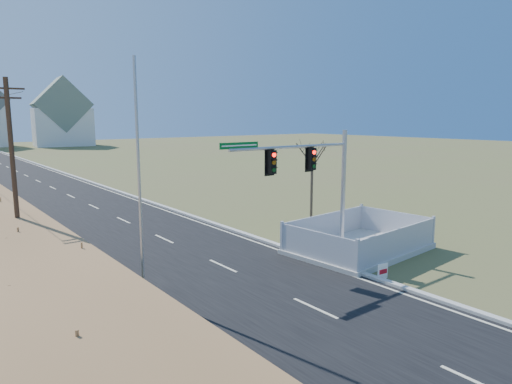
{
  "coord_description": "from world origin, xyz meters",
  "views": [
    {
      "loc": [
        -11.19,
        -12.99,
        6.86
      ],
      "look_at": [
        1.71,
        3.7,
        3.4
      ],
      "focal_mm": 32.0,
      "sensor_mm": 36.0,
      "label": 1
    }
  ],
  "objects_px": {
    "open_sign": "(383,271)",
    "flagpole": "(140,204)",
    "fence_enclosure": "(359,245)",
    "bare_tree": "(312,153)",
    "traffic_signal_mast": "(319,178)"
  },
  "relations": [
    {
      "from": "open_sign",
      "to": "flagpole",
      "type": "bearing_deg",
      "value": 159.09
    },
    {
      "from": "fence_enclosure",
      "to": "flagpole",
      "type": "height_order",
      "value": "flagpole"
    },
    {
      "from": "fence_enclosure",
      "to": "open_sign",
      "type": "bearing_deg",
      "value": -131.23
    },
    {
      "from": "fence_enclosure",
      "to": "flagpole",
      "type": "xyz_separation_m",
      "value": [
        -11.3,
        1.28,
        3.31
      ]
    },
    {
      "from": "flagpole",
      "to": "bare_tree",
      "type": "height_order",
      "value": "flagpole"
    },
    {
      "from": "fence_enclosure",
      "to": "open_sign",
      "type": "xyz_separation_m",
      "value": [
        -2.5,
        -3.37,
        0.06
      ]
    },
    {
      "from": "traffic_signal_mast",
      "to": "bare_tree",
      "type": "relative_size",
      "value": 1.37
    },
    {
      "from": "fence_enclosure",
      "to": "bare_tree",
      "type": "relative_size",
      "value": 1.3
    },
    {
      "from": "open_sign",
      "to": "bare_tree",
      "type": "xyz_separation_m",
      "value": [
        4.88,
        9.3,
        4.24
      ]
    },
    {
      "from": "fence_enclosure",
      "to": "open_sign",
      "type": "height_order",
      "value": "fence_enclosure"
    },
    {
      "from": "open_sign",
      "to": "bare_tree",
      "type": "distance_m",
      "value": 11.33
    },
    {
      "from": "flagpole",
      "to": "fence_enclosure",
      "type": "bearing_deg",
      "value": -6.47
    },
    {
      "from": "traffic_signal_mast",
      "to": "bare_tree",
      "type": "bearing_deg",
      "value": 47.43
    },
    {
      "from": "fence_enclosure",
      "to": "open_sign",
      "type": "relative_size",
      "value": 10.9
    },
    {
      "from": "flagpole",
      "to": "bare_tree",
      "type": "relative_size",
      "value": 1.59
    }
  ]
}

